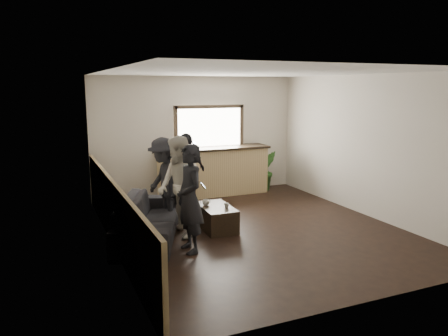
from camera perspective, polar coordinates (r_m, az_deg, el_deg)
name	(u,v)px	position (r m, az deg, el deg)	size (l,w,h in m)	color
ground	(253,229)	(8.06, 3.85, -7.94)	(5.00, 6.00, 0.01)	black
room_shell	(216,152)	(7.41, -1.09, 2.14)	(5.01, 6.01, 2.80)	silver
bar_counter	(213,168)	(10.40, -1.40, -0.05)	(2.70, 0.68, 2.13)	tan
sofa	(149,219)	(7.59, -9.79, -6.56)	(2.32, 0.91, 0.68)	black
coffee_table	(216,218)	(7.99, -1.02, -6.49)	(0.53, 0.96, 0.42)	black
cup_a	(206,203)	(7.99, -2.36, -4.53)	(0.13, 0.13, 0.10)	silver
cup_b	(226,205)	(7.82, 0.33, -4.90)	(0.09, 0.09, 0.09)	silver
potted_plant	(266,170)	(10.97, 5.48, -0.30)	(0.55, 0.44, 0.99)	#2D6623
person_a	(190,199)	(6.78, -4.50, -4.03)	(0.49, 0.64, 1.70)	black
person_b	(179,187)	(7.47, -5.87, -2.50)	(0.77, 0.93, 1.74)	beige
person_c	(164,182)	(8.14, -7.80, -1.81)	(0.77, 1.15, 1.65)	black
person_d	(188,172)	(9.04, -4.78, -0.57)	(1.03, 0.79, 1.63)	black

